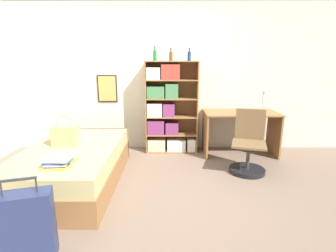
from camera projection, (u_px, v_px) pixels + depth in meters
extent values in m
plane|color=#756051|center=(132.00, 183.00, 3.53)|extent=(14.00, 14.00, 0.00)
cube|color=beige|center=(142.00, 78.00, 4.76)|extent=(10.00, 0.06, 2.60)
cube|color=black|center=(107.00, 89.00, 4.77)|extent=(0.35, 0.02, 0.49)
cube|color=#DB994C|center=(107.00, 89.00, 4.76)|extent=(0.31, 0.01, 0.45)
cube|color=olive|center=(74.00, 173.00, 3.50)|extent=(1.16, 2.01, 0.30)
cube|color=tan|center=(73.00, 155.00, 3.44)|extent=(1.13, 1.98, 0.21)
cube|color=olive|center=(94.00, 143.00, 4.43)|extent=(1.16, 0.04, 0.51)
cube|color=tan|center=(66.00, 136.00, 3.47)|extent=(0.32, 0.20, 0.26)
torus|color=tan|center=(64.00, 122.00, 3.42)|extent=(0.19, 0.02, 0.19)
cube|color=gold|center=(59.00, 164.00, 2.83)|extent=(0.30, 0.36, 0.01)
cube|color=#334C84|center=(59.00, 162.00, 2.83)|extent=(0.25, 0.33, 0.02)
cube|color=silver|center=(59.00, 161.00, 2.83)|extent=(0.25, 0.33, 0.01)
cube|color=#334C84|center=(58.00, 160.00, 2.83)|extent=(0.23, 0.31, 0.01)
cube|color=#334C84|center=(60.00, 159.00, 2.82)|extent=(0.31, 0.30, 0.02)
cube|color=silver|center=(60.00, 157.00, 2.81)|extent=(0.28, 0.31, 0.01)
cube|color=navy|center=(25.00, 227.00, 2.11)|extent=(0.48, 0.31, 0.59)
cylinder|color=#2D2D33|center=(1.00, 189.00, 1.99)|extent=(0.01, 0.01, 0.12)
cylinder|color=#2D2D33|center=(36.00, 185.00, 2.06)|extent=(0.01, 0.01, 0.12)
cube|color=#2D2D33|center=(18.00, 179.00, 2.01)|extent=(0.26, 0.09, 0.02)
cube|color=olive|center=(147.00, 107.00, 4.66)|extent=(0.02, 0.35, 1.61)
cube|color=olive|center=(197.00, 107.00, 4.66)|extent=(0.02, 0.35, 1.61)
cube|color=olive|center=(172.00, 106.00, 4.82)|extent=(0.91, 0.01, 1.61)
cube|color=olive|center=(172.00, 150.00, 4.85)|extent=(0.88, 0.35, 0.02)
cube|color=olive|center=(172.00, 134.00, 4.77)|extent=(0.88, 0.35, 0.02)
cube|color=olive|center=(172.00, 116.00, 4.70)|extent=(0.88, 0.35, 0.02)
cube|color=olive|center=(172.00, 98.00, 4.62)|extent=(0.88, 0.35, 0.02)
cube|color=olive|center=(172.00, 80.00, 4.54)|extent=(0.88, 0.35, 0.02)
cube|color=olive|center=(172.00, 61.00, 4.47)|extent=(0.88, 0.35, 0.02)
cube|color=beige|center=(157.00, 144.00, 4.81)|extent=(0.31, 0.26, 0.21)
cube|color=silver|center=(176.00, 144.00, 4.80)|extent=(0.33, 0.26, 0.20)
cube|color=silver|center=(191.00, 144.00, 4.80)|extent=(0.14, 0.26, 0.22)
cube|color=#7A336B|center=(156.00, 127.00, 4.73)|extent=(0.29, 0.26, 0.25)
cube|color=#7A336B|center=(172.00, 128.00, 4.73)|extent=(0.23, 0.26, 0.21)
cube|color=silver|center=(155.00, 110.00, 4.65)|extent=(0.26, 0.26, 0.23)
cube|color=#7A336B|center=(169.00, 110.00, 4.65)|extent=(0.20, 0.26, 0.23)
cube|color=#427A4C|center=(156.00, 92.00, 4.58)|extent=(0.30, 0.26, 0.21)
cube|color=#427A4C|center=(172.00, 91.00, 4.57)|extent=(0.22, 0.26, 0.25)
cube|color=silver|center=(154.00, 73.00, 4.50)|extent=(0.23, 0.26, 0.20)
cube|color=#B2382D|center=(170.00, 72.00, 4.49)|extent=(0.32, 0.26, 0.26)
cylinder|color=#1E6B2D|center=(155.00, 56.00, 4.48)|extent=(0.06, 0.06, 0.17)
cylinder|color=#1E6B2D|center=(155.00, 49.00, 4.45)|extent=(0.02, 0.02, 0.05)
cylinder|color=#232328|center=(155.00, 46.00, 4.44)|extent=(0.03, 0.03, 0.02)
cylinder|color=brown|center=(171.00, 56.00, 4.43)|extent=(0.06, 0.06, 0.15)
cylinder|color=brown|center=(171.00, 51.00, 4.40)|extent=(0.02, 0.02, 0.05)
cylinder|color=#232328|center=(171.00, 49.00, 4.40)|extent=(0.03, 0.03, 0.02)
cylinder|color=navy|center=(189.00, 56.00, 4.47)|extent=(0.06, 0.06, 0.15)
cylinder|color=navy|center=(189.00, 50.00, 4.44)|extent=(0.02, 0.02, 0.05)
cylinder|color=#232328|center=(189.00, 48.00, 4.44)|extent=(0.03, 0.03, 0.02)
cube|color=olive|center=(241.00, 113.00, 4.51)|extent=(1.25, 0.67, 0.02)
cube|color=olive|center=(205.00, 134.00, 4.60)|extent=(0.03, 0.63, 0.73)
cube|color=olive|center=(274.00, 134.00, 4.60)|extent=(0.03, 0.63, 0.73)
cylinder|color=#ADA89E|center=(262.00, 111.00, 4.50)|extent=(0.12, 0.12, 0.02)
cylinder|color=#ADA89E|center=(263.00, 101.00, 4.46)|extent=(0.02, 0.02, 0.34)
cone|color=#ADA89E|center=(266.00, 90.00, 4.41)|extent=(0.14, 0.10, 0.14)
cylinder|color=black|center=(247.00, 170.00, 3.88)|extent=(0.52, 0.52, 0.06)
cylinder|color=#333338|center=(248.00, 159.00, 3.84)|extent=(0.05, 0.05, 0.42)
cube|color=brown|center=(249.00, 144.00, 3.79)|extent=(0.58, 0.58, 0.03)
cube|color=brown|center=(250.00, 124.00, 3.93)|extent=(0.42, 0.15, 0.46)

